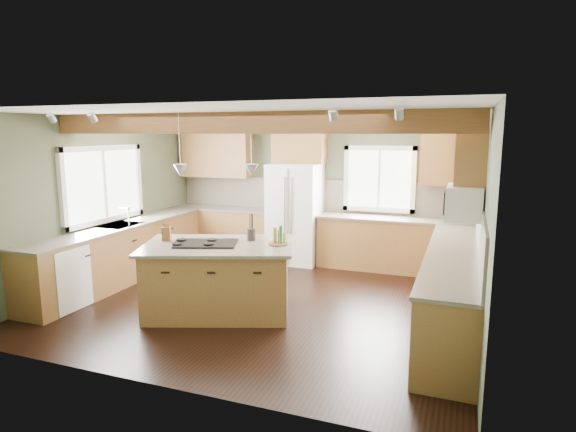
% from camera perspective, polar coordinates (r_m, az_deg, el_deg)
% --- Properties ---
extents(floor, '(5.60, 5.60, 0.00)m').
position_cam_1_polar(floor, '(6.95, -2.79, -9.96)').
color(floor, black).
rests_on(floor, ground).
extents(ceiling, '(5.60, 5.60, 0.00)m').
position_cam_1_polar(ceiling, '(6.54, -2.98, 12.00)').
color(ceiling, silver).
rests_on(ceiling, wall_back).
extents(wall_back, '(5.60, 0.00, 5.60)m').
position_cam_1_polar(wall_back, '(8.95, 3.48, 3.07)').
color(wall_back, '#424B35').
rests_on(wall_back, ground).
extents(wall_left, '(0.00, 5.00, 5.00)m').
position_cam_1_polar(wall_left, '(8.14, -21.31, 1.74)').
color(wall_left, '#424B35').
rests_on(wall_left, ground).
extents(wall_right, '(0.00, 5.00, 5.00)m').
position_cam_1_polar(wall_right, '(6.10, 22.08, -0.83)').
color(wall_right, '#424B35').
rests_on(wall_right, ground).
extents(ceiling_beam, '(5.55, 0.26, 0.26)m').
position_cam_1_polar(ceiling_beam, '(6.00, -5.27, 10.92)').
color(ceiling_beam, brown).
rests_on(ceiling_beam, ceiling).
extents(soffit_trim, '(5.55, 0.20, 0.10)m').
position_cam_1_polar(soffit_trim, '(8.79, 3.37, 11.05)').
color(soffit_trim, brown).
rests_on(soffit_trim, ceiling).
extents(backsplash_back, '(5.58, 0.03, 0.58)m').
position_cam_1_polar(backsplash_back, '(8.95, 3.44, 2.49)').
color(backsplash_back, brown).
rests_on(backsplash_back, wall_back).
extents(backsplash_right, '(0.03, 3.70, 0.58)m').
position_cam_1_polar(backsplash_right, '(6.16, 21.87, -1.56)').
color(backsplash_right, brown).
rests_on(backsplash_right, wall_right).
extents(base_cab_back_left, '(2.02, 0.60, 0.88)m').
position_cam_1_polar(base_cab_back_left, '(9.49, -7.51, -1.86)').
color(base_cab_back_left, brown).
rests_on(base_cab_back_left, floor).
extents(counter_back_left, '(2.06, 0.64, 0.04)m').
position_cam_1_polar(counter_back_left, '(9.41, -7.57, 0.88)').
color(counter_back_left, brown).
rests_on(counter_back_left, base_cab_back_left).
extents(base_cab_back_right, '(2.62, 0.60, 0.88)m').
position_cam_1_polar(base_cab_back_right, '(8.49, 12.49, -3.41)').
color(base_cab_back_right, brown).
rests_on(base_cab_back_right, floor).
extents(counter_back_right, '(2.66, 0.64, 0.04)m').
position_cam_1_polar(counter_back_right, '(8.40, 12.60, -0.35)').
color(counter_back_right, brown).
rests_on(counter_back_right, base_cab_back_right).
extents(base_cab_left, '(0.60, 3.70, 0.88)m').
position_cam_1_polar(base_cab_left, '(8.14, -19.12, -4.30)').
color(base_cab_left, brown).
rests_on(base_cab_left, floor).
extents(counter_left, '(0.64, 3.74, 0.04)m').
position_cam_1_polar(counter_left, '(8.04, -19.30, -1.12)').
color(counter_left, brown).
rests_on(counter_left, base_cab_left).
extents(base_cab_right, '(0.60, 3.70, 0.88)m').
position_cam_1_polar(base_cab_right, '(6.35, 18.83, -8.24)').
color(base_cab_right, brown).
rests_on(base_cab_right, floor).
extents(counter_right, '(0.64, 3.74, 0.04)m').
position_cam_1_polar(counter_right, '(6.22, 19.06, -4.21)').
color(counter_right, brown).
rests_on(counter_right, base_cab_right).
extents(upper_cab_back_left, '(1.40, 0.35, 0.90)m').
position_cam_1_polar(upper_cab_back_left, '(9.51, -8.43, 7.31)').
color(upper_cab_back_left, brown).
rests_on(upper_cab_back_left, wall_back).
extents(upper_cab_over_fridge, '(0.96, 0.35, 0.70)m').
position_cam_1_polar(upper_cab_over_fridge, '(8.82, 1.31, 8.52)').
color(upper_cab_over_fridge, brown).
rests_on(upper_cab_over_fridge, wall_back).
extents(upper_cab_right, '(0.35, 2.20, 0.90)m').
position_cam_1_polar(upper_cab_right, '(6.91, 20.80, 5.87)').
color(upper_cab_right, brown).
rests_on(upper_cab_right, wall_right).
extents(upper_cab_back_corner, '(0.90, 0.35, 0.90)m').
position_cam_1_polar(upper_cab_back_corner, '(8.34, 18.55, 6.57)').
color(upper_cab_back_corner, brown).
rests_on(upper_cab_back_corner, wall_back).
extents(window_left, '(0.04, 1.60, 1.05)m').
position_cam_1_polar(window_left, '(8.13, -21.08, 3.52)').
color(window_left, white).
rests_on(window_left, wall_left).
extents(window_back, '(1.10, 0.04, 1.00)m').
position_cam_1_polar(window_back, '(8.64, 10.79, 4.34)').
color(window_back, white).
rests_on(window_back, wall_back).
extents(sink, '(0.50, 0.65, 0.03)m').
position_cam_1_polar(sink, '(8.04, -19.30, -1.09)').
color(sink, '#262628').
rests_on(sink, counter_left).
extents(faucet, '(0.02, 0.02, 0.28)m').
position_cam_1_polar(faucet, '(7.90, -18.35, -0.15)').
color(faucet, '#B2B2B7').
rests_on(faucet, sink).
extents(dishwasher, '(0.60, 0.60, 0.84)m').
position_cam_1_polar(dishwasher, '(7.22, -25.63, -6.60)').
color(dishwasher, white).
rests_on(dishwasher, floor).
extents(oven, '(0.60, 0.72, 0.84)m').
position_cam_1_polar(oven, '(5.13, 18.22, -12.70)').
color(oven, white).
rests_on(oven, floor).
extents(microwave, '(0.40, 0.70, 0.38)m').
position_cam_1_polar(microwave, '(6.00, 20.14, 1.56)').
color(microwave, white).
rests_on(microwave, wall_right).
extents(pendant_left, '(0.18, 0.18, 0.16)m').
position_cam_1_polar(pendant_left, '(6.28, -12.63, 5.29)').
color(pendant_left, '#B2B2B7').
rests_on(pendant_left, ceiling).
extents(pendant_right, '(0.18, 0.18, 0.16)m').
position_cam_1_polar(pendant_right, '(6.14, -4.35, 5.40)').
color(pendant_right, '#B2B2B7').
rests_on(pendant_right, ceiling).
extents(refrigerator, '(0.90, 0.74, 1.80)m').
position_cam_1_polar(refrigerator, '(8.74, 0.84, 0.28)').
color(refrigerator, white).
rests_on(refrigerator, floor).
extents(island, '(2.08, 1.66, 0.88)m').
position_cam_1_polar(island, '(6.47, -8.21, -7.46)').
color(island, brown).
rests_on(island, floor).
extents(island_top, '(2.23, 1.81, 0.04)m').
position_cam_1_polar(island_top, '(6.35, -8.31, -3.49)').
color(island_top, brown).
rests_on(island_top, island).
extents(cooktop, '(0.92, 0.76, 0.02)m').
position_cam_1_polar(cooktop, '(6.37, -9.66, -3.21)').
color(cooktop, black).
rests_on(cooktop, island_top).
extents(knife_block, '(0.13, 0.12, 0.19)m').
position_cam_1_polar(knife_block, '(6.65, -14.22, -2.07)').
color(knife_block, brown).
rests_on(knife_block, island_top).
extents(utensil_crock, '(0.17, 0.17, 0.16)m').
position_cam_1_polar(utensil_crock, '(6.50, -4.39, -2.18)').
color(utensil_crock, '#433B35').
rests_on(utensil_crock, island_top).
extents(bottle_tray, '(0.31, 0.31, 0.24)m').
position_cam_1_polar(bottle_tray, '(6.23, -1.19, -2.30)').
color(bottle_tray, brown).
rests_on(bottle_tray, island_top).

